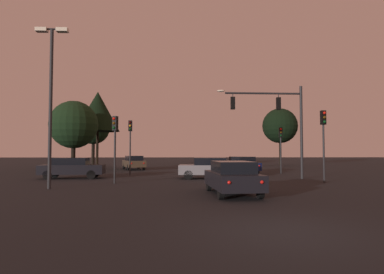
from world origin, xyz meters
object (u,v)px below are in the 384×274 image
(tree_left_far, at_px, (93,129))
(tree_right_cluster, at_px, (98,112))
(traffic_light_corner_right, at_px, (130,137))
(tree_center_horizon, at_px, (280,126))
(car_crossing_left, at_px, (72,168))
(car_far_lane, at_px, (242,165))
(car_parked_lot, at_px, (134,162))
(traffic_signal_mast_arm, at_px, (277,115))
(parking_lot_lamp_post, at_px, (51,87))
(car_crossing_right, at_px, (209,168))
(traffic_light_median, at_px, (324,132))
(traffic_light_corner_left, at_px, (115,136))
(traffic_light_far_side, at_px, (281,141))
(car_nearside_lane, at_px, (232,177))
(tree_behind_sign, at_px, (74,125))

(tree_left_far, distance_m, tree_right_cluster, 5.53)
(traffic_light_corner_right, bearing_deg, tree_center_horizon, 46.00)
(tree_left_far, relative_size, tree_right_cluster, 0.79)
(tree_left_far, xyz_separation_m, tree_center_horizon, (25.95, 3.04, 0.68))
(car_crossing_left, distance_m, car_far_lane, 14.41)
(traffic_light_corner_right, xyz_separation_m, car_parked_lot, (-0.91, 8.88, -2.44))
(traffic_signal_mast_arm, relative_size, car_far_lane, 1.52)
(traffic_signal_mast_arm, distance_m, traffic_light_corner_right, 12.07)
(car_far_lane, distance_m, parking_lot_lamp_post, 17.85)
(car_crossing_right, distance_m, car_parked_lot, 14.43)
(traffic_light_median, bearing_deg, traffic_light_corner_left, -179.99)
(traffic_light_far_side, bearing_deg, tree_center_horizon, 73.03)
(traffic_light_corner_left, distance_m, tree_center_horizon, 32.48)
(car_crossing_right, bearing_deg, traffic_light_corner_right, 149.78)
(car_nearside_lane, bearing_deg, car_crossing_right, 91.92)
(car_parked_lot, bearing_deg, traffic_light_median, -48.60)
(car_crossing_right, relative_size, car_far_lane, 1.00)
(car_nearside_lane, relative_size, car_crossing_right, 1.08)
(parking_lot_lamp_post, bearing_deg, traffic_light_median, 9.91)
(car_crossing_left, xyz_separation_m, tree_left_far, (-3.51, 19.37, 4.23))
(traffic_light_far_side, bearing_deg, car_crossing_right, -142.81)
(traffic_signal_mast_arm, distance_m, car_parked_lot, 18.28)
(traffic_light_median, distance_m, tree_left_far, 31.28)
(traffic_light_far_side, xyz_separation_m, tree_behind_sign, (-20.00, 4.66, 1.77))
(car_crossing_left, relative_size, car_far_lane, 1.07)
(car_crossing_right, bearing_deg, traffic_signal_mast_arm, -7.04)
(car_nearside_lane, distance_m, tree_behind_sign, 23.50)
(traffic_light_far_side, distance_m, parking_lot_lamp_post, 19.99)
(traffic_signal_mast_arm, bearing_deg, car_nearside_lane, -118.97)
(parking_lot_lamp_post, xyz_separation_m, tree_behind_sign, (-3.97, 16.36, -0.68))
(traffic_signal_mast_arm, relative_size, tree_right_cluster, 0.74)
(traffic_light_corner_left, height_order, tree_right_cluster, tree_right_cluster)
(traffic_light_corner_left, height_order, traffic_light_far_side, traffic_light_corner_left)
(car_nearside_lane, distance_m, car_crossing_right, 9.01)
(traffic_light_corner_right, xyz_separation_m, car_crossing_left, (-3.79, -3.09, -2.44))
(car_crossing_left, relative_size, car_parked_lot, 0.98)
(car_crossing_left, xyz_separation_m, tree_behind_sign, (-2.93, 9.43, 3.93))
(traffic_light_corner_left, xyz_separation_m, tree_behind_sign, (-6.85, 13.56, 1.77))
(traffic_light_median, distance_m, tree_right_cluster, 26.63)
(car_far_lane, bearing_deg, tree_center_horizon, 62.87)
(parking_lot_lamp_post, bearing_deg, tree_left_far, 99.82)
(traffic_light_corner_left, height_order, car_parked_lot, traffic_light_corner_left)
(car_nearside_lane, xyz_separation_m, tree_behind_sign, (-13.28, 18.99, 3.93))
(tree_center_horizon, bearing_deg, car_far_lane, -117.13)
(car_nearside_lane, relative_size, tree_center_horizon, 0.58)
(car_far_lane, xyz_separation_m, tree_right_cluster, (-15.26, 9.43, 5.91))
(car_far_lane, height_order, parking_lot_lamp_post, parking_lot_lamp_post)
(tree_right_cluster, bearing_deg, traffic_light_median, -44.59)
(traffic_light_corner_left, height_order, tree_center_horizon, tree_center_horizon)
(traffic_light_far_side, distance_m, car_crossing_left, 17.85)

